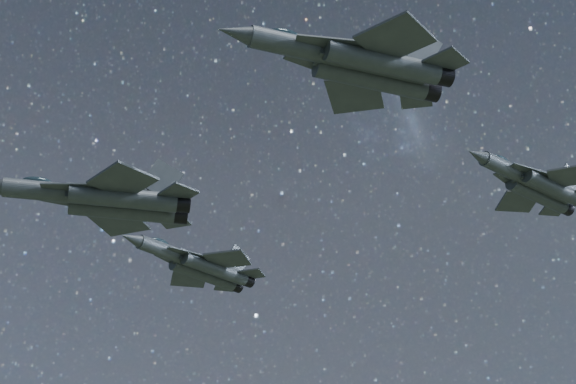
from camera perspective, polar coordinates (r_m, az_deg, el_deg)
name	(u,v)px	position (r m, az deg, el deg)	size (l,w,h in m)	color
jet_lead	(105,199)	(87.41, -10.78, -0.43)	(20.01, 13.83, 5.02)	#2C3337
jet_left	(199,265)	(101.39, -5.28, -4.35)	(16.78, 11.13, 4.28)	#2C3337
jet_right	(358,63)	(75.77, 4.19, 7.63)	(19.63, 13.96, 5.00)	#2C3337
jet_slot	(536,185)	(95.04, 14.50, 0.41)	(16.42, 11.07, 4.14)	#2C3337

